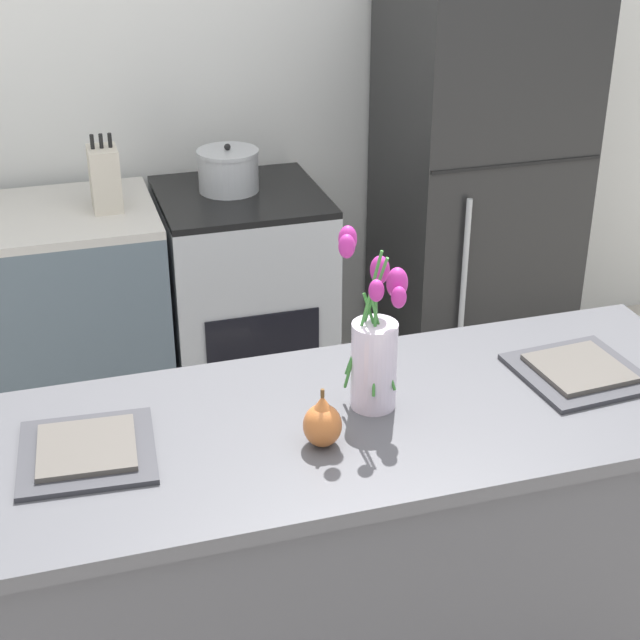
# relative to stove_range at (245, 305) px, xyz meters

# --- Properties ---
(back_wall) EXTENTS (5.20, 0.08, 2.70)m
(back_wall) POSITION_rel_stove_range_xyz_m (-0.10, 0.40, 0.89)
(back_wall) COLOR silver
(back_wall) RESTS_ON ground_plane
(kitchen_island) EXTENTS (1.80, 0.66, 0.94)m
(kitchen_island) POSITION_rel_stove_range_xyz_m (-0.10, -1.60, 0.01)
(kitchen_island) COLOR #4C4C51
(kitchen_island) RESTS_ON ground_plane
(stove_range) EXTENTS (0.60, 0.61, 0.91)m
(stove_range) POSITION_rel_stove_range_xyz_m (0.00, 0.00, 0.00)
(stove_range) COLOR #B2B5B7
(stove_range) RESTS_ON ground_plane
(refrigerator) EXTENTS (0.68, 0.67, 1.66)m
(refrigerator) POSITION_rel_stove_range_xyz_m (0.95, 0.00, 0.38)
(refrigerator) COLOR black
(refrigerator) RESTS_ON ground_plane
(flower_vase) EXTENTS (0.15, 0.15, 0.42)m
(flower_vase) POSITION_rel_stove_range_xyz_m (-0.04, -1.57, 0.63)
(flower_vase) COLOR silver
(flower_vase) RESTS_ON kitchen_island
(pear_figurine) EXTENTS (0.08, 0.08, 0.14)m
(pear_figurine) POSITION_rel_stove_range_xyz_m (-0.20, -1.69, 0.53)
(pear_figurine) COLOR #C66B33
(pear_figurine) RESTS_ON kitchen_island
(plate_setting_left) EXTENTS (0.30, 0.30, 0.02)m
(plate_setting_left) POSITION_rel_stove_range_xyz_m (-0.68, -1.58, 0.49)
(plate_setting_left) COLOR #333338
(plate_setting_left) RESTS_ON kitchen_island
(plate_setting_right) EXTENTS (0.30, 0.30, 0.02)m
(plate_setting_right) POSITION_rel_stove_range_xyz_m (0.48, -1.58, 0.49)
(plate_setting_right) COLOR #333338
(plate_setting_right) RESTS_ON kitchen_island
(cooking_pot) EXTENTS (0.23, 0.23, 0.18)m
(cooking_pot) POSITION_rel_stove_range_xyz_m (-0.03, 0.04, 0.53)
(cooking_pot) COLOR #B2B5B7
(cooking_pot) RESTS_ON stove_range
(knife_block) EXTENTS (0.10, 0.14, 0.27)m
(knife_block) POSITION_rel_stove_range_xyz_m (-0.48, -0.02, 0.57)
(knife_block) COLOR beige
(knife_block) RESTS_ON back_counter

